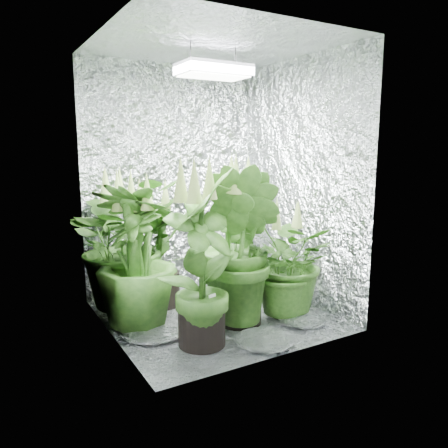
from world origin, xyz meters
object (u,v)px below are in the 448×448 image
plant_d (137,258)px  plant_g (240,246)px  plant_a (124,243)px  plant_c (241,247)px  grow_lamp (214,71)px  plant_e (287,262)px  circulation_fan (240,269)px  plant_b (160,250)px  plant_f (201,261)px

plant_d → plant_g: 0.74m
plant_a → plant_c: plant_a is taller
plant_d → grow_lamp: bearing=-6.5°
plant_c → plant_d: bearing=-163.6°
plant_d → plant_a: bearing=84.3°
plant_e → circulation_fan: 0.97m
plant_d → plant_e: (1.07, -0.35, -0.09)m
grow_lamp → plant_a: 1.49m
plant_c → plant_d: size_ratio=0.79×
plant_c → plant_d: plant_d is taller
plant_c → plant_e: bearing=-90.4°
grow_lamp → plant_a: bearing=137.4°
plant_b → plant_c: 0.76m
plant_b → plant_e: size_ratio=1.10×
plant_a → plant_d: bearing=-95.7°
plant_g → plant_a: bearing=131.0°
plant_b → circulation_fan: bearing=12.8°
grow_lamp → plant_e: size_ratio=0.53×
plant_c → plant_g: plant_g is taller
plant_a → plant_f: bearing=-76.2°
plant_g → circulation_fan: size_ratio=4.05×
plant_e → plant_f: plant_f is taller
plant_e → plant_f: (-0.80, -0.13, 0.14)m
plant_b → plant_c: size_ratio=1.16×
plant_b → plant_d: 0.47m
plant_f → circulation_fan: plant_f is taller
plant_e → plant_b: bearing=137.1°
grow_lamp → plant_e: (0.48, -0.29, -1.39)m
plant_d → plant_e: bearing=-18.4°
plant_g → grow_lamp: bearing=111.1°
plant_e → plant_d: bearing=161.6°
plant_a → plant_f: 0.94m
plant_f → plant_g: (0.41, 0.19, 0.01)m
grow_lamp → plant_g: (0.09, -0.23, -1.24)m
plant_c → plant_g: 0.75m
grow_lamp → plant_d: (-0.59, 0.07, -1.31)m
plant_a → plant_e: (1.02, -0.79, -0.11)m
grow_lamp → plant_d: 1.44m
plant_c → circulation_fan: size_ratio=2.88×
plant_c → plant_e: (-0.00, -0.67, 0.03)m
plant_f → grow_lamp: bearing=52.0°
grow_lamp → plant_b: (-0.28, 0.42, -1.36)m
plant_f → plant_c: bearing=44.7°
plant_a → plant_d: 0.44m
plant_b → circulation_fan: size_ratio=3.35×
plant_a → plant_d: size_ratio=1.08×
plant_a → circulation_fan: bearing=5.8°
plant_b → plant_c: bearing=-2.6°
plant_a → circulation_fan: (1.17, 0.12, -0.41)m
plant_d → circulation_fan: (1.22, 0.56, -0.39)m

